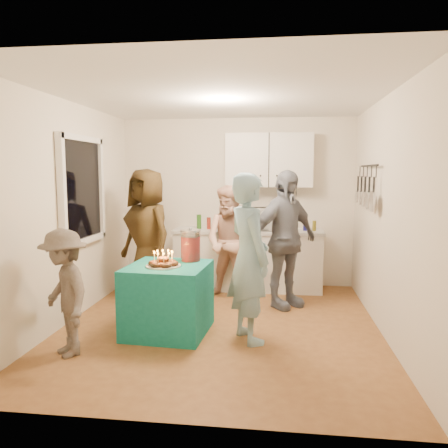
# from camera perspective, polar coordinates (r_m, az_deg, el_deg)

# --- Properties ---
(floor) EXTENTS (4.00, 4.00, 0.00)m
(floor) POSITION_cam_1_polar(r_m,az_deg,el_deg) (5.19, -0.49, -13.18)
(floor) COLOR brown
(floor) RESTS_ON ground
(ceiling) EXTENTS (4.00, 4.00, 0.00)m
(ceiling) POSITION_cam_1_polar(r_m,az_deg,el_deg) (4.95, -0.52, 16.43)
(ceiling) COLOR white
(ceiling) RESTS_ON floor
(back_wall) EXTENTS (3.60, 3.60, 0.00)m
(back_wall) POSITION_cam_1_polar(r_m,az_deg,el_deg) (6.88, 1.70, 2.85)
(back_wall) COLOR silver
(back_wall) RESTS_ON floor
(left_wall) EXTENTS (4.00, 4.00, 0.00)m
(left_wall) POSITION_cam_1_polar(r_m,az_deg,el_deg) (5.44, -19.67, 1.41)
(left_wall) COLOR silver
(left_wall) RESTS_ON floor
(right_wall) EXTENTS (4.00, 4.00, 0.00)m
(right_wall) POSITION_cam_1_polar(r_m,az_deg,el_deg) (4.99, 20.44, 0.94)
(right_wall) COLOR silver
(right_wall) RESTS_ON floor
(window_night) EXTENTS (0.04, 1.00, 1.20)m
(window_night) POSITION_cam_1_polar(r_m,az_deg,el_deg) (5.68, -18.14, 4.21)
(window_night) COLOR black
(window_night) RESTS_ON left_wall
(counter) EXTENTS (2.20, 0.58, 0.86)m
(counter) POSITION_cam_1_polar(r_m,az_deg,el_deg) (6.68, 3.14, -4.81)
(counter) COLOR white
(counter) RESTS_ON floor
(countertop) EXTENTS (2.24, 0.62, 0.05)m
(countertop) POSITION_cam_1_polar(r_m,az_deg,el_deg) (6.61, 3.17, -0.94)
(countertop) COLOR beige
(countertop) RESTS_ON counter
(upper_cabinet) EXTENTS (1.30, 0.30, 0.80)m
(upper_cabinet) POSITION_cam_1_polar(r_m,az_deg,el_deg) (6.69, 5.91, 8.27)
(upper_cabinet) COLOR white
(upper_cabinet) RESTS_ON back_wall
(pot_rack) EXTENTS (0.12, 1.00, 0.60)m
(pot_rack) POSITION_cam_1_polar(r_m,az_deg,el_deg) (5.64, 18.14, 4.71)
(pot_rack) COLOR black
(pot_rack) RESTS_ON right_wall
(microwave) EXTENTS (0.64, 0.48, 0.33)m
(microwave) POSITION_cam_1_polar(r_m,az_deg,el_deg) (6.58, 4.54, 0.67)
(microwave) COLOR white
(microwave) RESTS_ON countertop
(party_table) EXTENTS (0.91, 0.91, 0.76)m
(party_table) POSITION_cam_1_polar(r_m,az_deg,el_deg) (4.92, -7.31, -9.68)
(party_table) COLOR #11756B
(party_table) RESTS_ON floor
(donut_cake) EXTENTS (0.38, 0.38, 0.18)m
(donut_cake) POSITION_cam_1_polar(r_m,az_deg,el_deg) (4.75, -7.94, -4.46)
(donut_cake) COLOR #381C0C
(donut_cake) RESTS_ON party_table
(punch_jar) EXTENTS (0.22, 0.22, 0.34)m
(punch_jar) POSITION_cam_1_polar(r_m,az_deg,el_deg) (5.01, -4.38, -2.90)
(punch_jar) COLOR red
(punch_jar) RESTS_ON party_table
(man_birthday) EXTENTS (0.68, 0.77, 1.77)m
(man_birthday) POSITION_cam_1_polar(r_m,az_deg,el_deg) (4.57, 3.26, -4.44)
(man_birthday) COLOR #86B0C3
(man_birthday) RESTS_ON floor
(woman_back_left) EXTENTS (1.06, 0.99, 1.82)m
(woman_back_left) POSITION_cam_1_polar(r_m,az_deg,el_deg) (6.10, -9.99, -1.45)
(woman_back_left) COLOR #563E18
(woman_back_left) RESTS_ON floor
(woman_back_center) EXTENTS (0.90, 0.78, 1.59)m
(woman_back_center) POSITION_cam_1_polar(r_m,az_deg,el_deg) (6.08, 0.94, -2.44)
(woman_back_center) COLOR tan
(woman_back_center) RESTS_ON floor
(woman_back_right) EXTENTS (1.08, 1.03, 1.80)m
(woman_back_right) POSITION_cam_1_polar(r_m,az_deg,el_deg) (5.75, 7.89, -1.99)
(woman_back_right) COLOR black
(woman_back_right) RESTS_ON floor
(child_near_left) EXTENTS (0.89, 0.89, 1.24)m
(child_near_left) POSITION_cam_1_polar(r_m,az_deg,el_deg) (4.51, -20.10, -8.43)
(child_near_left) COLOR #4F463F
(child_near_left) RESTS_ON floor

